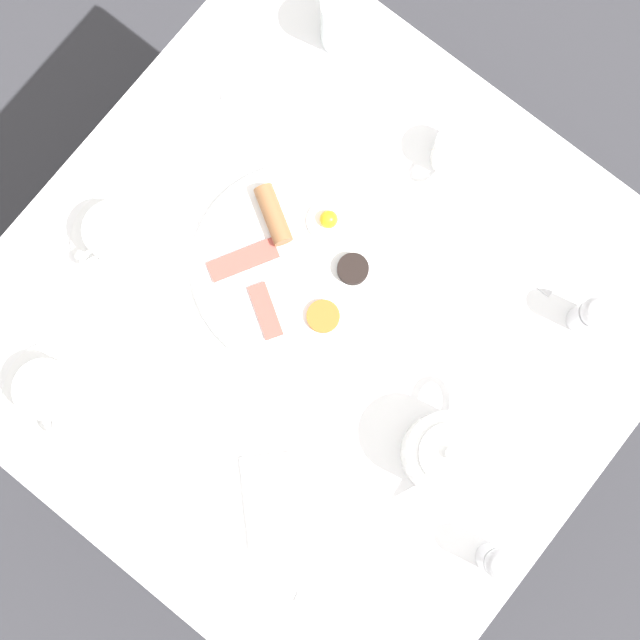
% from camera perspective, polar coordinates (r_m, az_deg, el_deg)
% --- Properties ---
extents(ground_plane, '(8.00, 8.00, 0.00)m').
position_cam_1_polar(ground_plane, '(2.02, 0.00, -2.95)').
color(ground_plane, '#333338').
extents(table, '(0.91, 0.92, 0.70)m').
position_cam_1_polar(table, '(1.40, 0.00, -0.56)').
color(table, white).
rests_on(table, ground_plane).
extents(breakfast_plate, '(0.32, 0.32, 0.04)m').
position_cam_1_polar(breakfast_plate, '(1.33, -1.44, 3.62)').
color(breakfast_plate, white).
rests_on(breakfast_plate, table).
extents(teapot_near, '(0.19, 0.12, 0.12)m').
position_cam_1_polar(teapot_near, '(1.27, 8.00, -8.40)').
color(teapot_near, white).
rests_on(teapot_near, table).
extents(teacup_with_saucer_left, '(0.15, 0.15, 0.06)m').
position_cam_1_polar(teacup_with_saucer_left, '(1.34, -16.88, -4.38)').
color(teacup_with_saucer_left, white).
rests_on(teacup_with_saucer_left, table).
extents(teacup_with_saucer_right, '(0.15, 0.15, 0.06)m').
position_cam_1_polar(teacup_with_saucer_right, '(1.35, -12.88, 5.32)').
color(teacup_with_saucer_right, white).
rests_on(teacup_with_saucer_right, table).
extents(water_glass_tall, '(0.07, 0.07, 0.10)m').
position_cam_1_polar(water_glass_tall, '(1.41, 1.60, 18.60)').
color(water_glass_tall, white).
rests_on(water_glass_tall, table).
extents(creamer_jug, '(0.09, 0.07, 0.07)m').
position_cam_1_polar(creamer_jug, '(1.36, 8.51, 10.62)').
color(creamer_jug, white).
rests_on(creamer_jug, table).
extents(pepper_grinder, '(0.04, 0.04, 0.10)m').
position_cam_1_polar(pepper_grinder, '(1.33, 16.89, 0.31)').
color(pepper_grinder, '#BCBCC1').
rests_on(pepper_grinder, table).
extents(salt_grinder, '(0.04, 0.04, 0.10)m').
position_cam_1_polar(salt_grinder, '(1.29, 11.22, -14.93)').
color(salt_grinder, '#BCBCC1').
rests_on(salt_grinder, table).
extents(napkin_folded, '(0.16, 0.16, 0.01)m').
position_cam_1_polar(napkin_folded, '(1.31, -2.85, -11.46)').
color(napkin_folded, white).
rests_on(napkin_folded, table).
extents(fork_by_plate, '(0.02, 0.17, 0.00)m').
position_cam_1_polar(fork_by_plate, '(1.37, 11.82, 3.96)').
color(fork_by_plate, silver).
rests_on(fork_by_plate, table).
extents(knife_by_plate, '(0.07, 0.20, 0.00)m').
position_cam_1_polar(knife_by_plate, '(1.33, 2.76, -19.00)').
color(knife_by_plate, silver).
rests_on(knife_by_plate, table).
extents(spoon_for_tea, '(0.10, 0.14, 0.00)m').
position_cam_1_polar(spoon_for_tea, '(1.41, -3.09, 13.86)').
color(spoon_for_tea, silver).
rests_on(spoon_for_tea, table).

